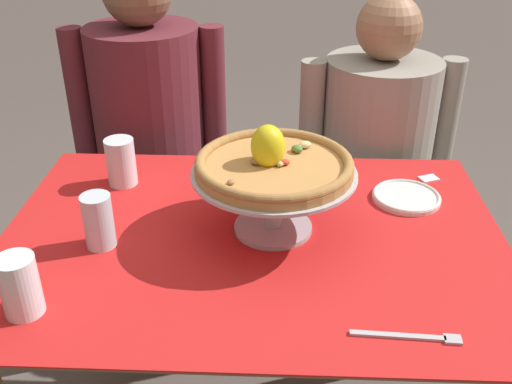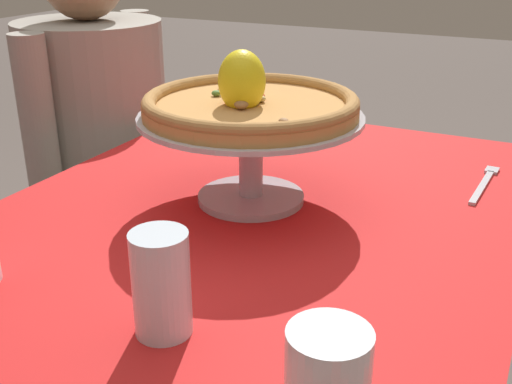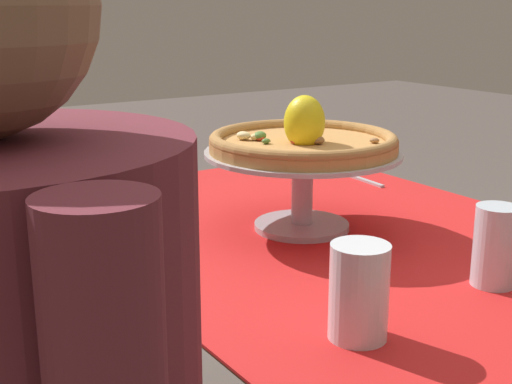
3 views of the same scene
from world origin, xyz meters
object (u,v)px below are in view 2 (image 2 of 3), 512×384
object	(u,v)px
pizza_stand	(251,141)
dinner_fork	(485,182)
pizza	(250,102)
water_glass_side_left	(162,291)
diner_right	(102,166)
side_plate	(257,132)
sugar_packet	(230,119)

from	to	relation	value
pizza_stand	dinner_fork	world-z (taller)	pizza_stand
pizza	water_glass_side_left	bearing A→B (deg)	-168.03
diner_right	side_plate	bearing A→B (deg)	-89.07
sugar_packet	diner_right	size ratio (longest dim) A/B	0.04
dinner_fork	sugar_packet	xyz separation A→B (m)	(0.17, 0.63, -0.00)
diner_right	pizza_stand	bearing A→B (deg)	-118.44
sugar_packet	pizza	bearing A→B (deg)	-147.75
pizza	dinner_fork	xyz separation A→B (m)	(0.26, -0.36, -0.17)
side_plate	sugar_packet	bearing A→B (deg)	54.10
water_glass_side_left	side_plate	distance (m)	0.78
pizza_stand	side_plate	bearing A→B (deg)	24.42
water_glass_side_left	diner_right	size ratio (longest dim) A/B	0.11
sugar_packet	diner_right	world-z (taller)	diner_right
pizza	water_glass_side_left	world-z (taller)	pizza
side_plate	diner_right	distance (m)	0.50
pizza	dinner_fork	size ratio (longest dim) A/B	1.76
pizza_stand	sugar_packet	world-z (taller)	pizza_stand
pizza_stand	diner_right	world-z (taller)	diner_right
pizza_stand	sugar_packet	bearing A→B (deg)	32.44
sugar_packet	pizza_stand	bearing A→B (deg)	-147.56
pizza	diner_right	world-z (taller)	diner_right
side_plate	dinner_fork	size ratio (longest dim) A/B	0.86
pizza_stand	diner_right	bearing A→B (deg)	61.56
side_plate	diner_right	bearing A→B (deg)	90.93
water_glass_side_left	sugar_packet	world-z (taller)	water_glass_side_left
pizza_stand	pizza	bearing A→B (deg)	135.33
side_plate	dinner_fork	bearing A→B (deg)	-99.16
pizza_stand	water_glass_side_left	xyz separation A→B (m)	(-0.39, -0.08, -0.05)
pizza	side_plate	distance (m)	0.42
diner_right	pizza	bearing A→B (deg)	-118.57
pizza_stand	diner_right	size ratio (longest dim) A/B	0.33
water_glass_side_left	diner_right	xyz separation A→B (m)	(0.73, 0.71, -0.21)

